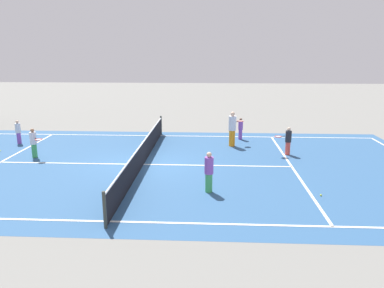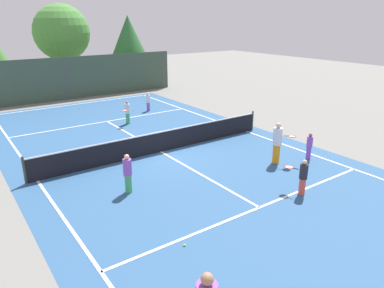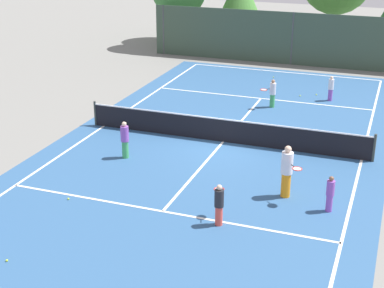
{
  "view_description": "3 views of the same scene",
  "coord_description": "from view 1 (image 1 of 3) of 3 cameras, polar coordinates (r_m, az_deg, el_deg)",
  "views": [
    {
      "loc": [
        -15.21,
        -2.91,
        4.87
      ],
      "look_at": [
        0.56,
        -2.1,
        0.81
      ],
      "focal_mm": 34.53,
      "sensor_mm": 36.0,
      "label": 1
    },
    {
      "loc": [
        -7.85,
        -13.62,
        5.93
      ],
      "look_at": [
        0.65,
        -1.62,
        0.73
      ],
      "focal_mm": 33.38,
      "sensor_mm": 36.0,
      "label": 2
    },
    {
      "loc": [
        6.47,
        -21.35,
        8.73
      ],
      "look_at": [
        -0.16,
        -3.3,
        1.11
      ],
      "focal_mm": 54.62,
      "sensor_mm": 36.0,
      "label": 3
    }
  ],
  "objects": [
    {
      "name": "ground_plane",
      "position": [
        16.23,
        -7.53,
        -3.16
      ],
      "size": [
        80.0,
        80.0,
        0.0
      ],
      "primitive_type": "plane",
      "color": "slate"
    },
    {
      "name": "court_surface",
      "position": [
        16.23,
        -7.53,
        -3.16
      ],
      "size": [
        13.0,
        25.0,
        0.01
      ],
      "color": "#2D5684",
      "rests_on": "ground_plane"
    },
    {
      "name": "tennis_net",
      "position": [
        16.09,
        -7.59,
        -1.43
      ],
      "size": [
        11.9,
        0.1,
        1.1
      ],
      "color": "#333833",
      "rests_on": "ground_plane"
    },
    {
      "name": "player_0",
      "position": [
        21.54,
        -25.25,
        1.72
      ],
      "size": [
        0.27,
        0.27,
        1.26
      ],
      "color": "purple",
      "rests_on": "ground_plane"
    },
    {
      "name": "player_1",
      "position": [
        18.44,
        -23.25,
        0.2
      ],
      "size": [
        0.72,
        0.8,
        1.37
      ],
      "color": "#3FA559",
      "rests_on": "ground_plane"
    },
    {
      "name": "player_2",
      "position": [
        20.61,
        7.51,
        2.39
      ],
      "size": [
        0.26,
        0.26,
        1.2
      ],
      "color": "purple",
      "rests_on": "ground_plane"
    },
    {
      "name": "player_3",
      "position": [
        17.99,
        14.58,
        0.52
      ],
      "size": [
        0.52,
        0.87,
        1.33
      ],
      "color": "#E54C3F",
      "rests_on": "ground_plane"
    },
    {
      "name": "player_5",
      "position": [
        12.86,
        2.63,
        -4.3
      ],
      "size": [
        0.31,
        0.31,
        1.46
      ],
      "color": "#3FA559",
      "rests_on": "ground_plane"
    },
    {
      "name": "player_6",
      "position": [
        19.06,
        6.26,
        2.4
      ],
      "size": [
        0.83,
        0.86,
        1.8
      ],
      "color": "orange",
      "rests_on": "ground_plane"
    },
    {
      "name": "tennis_ball_1",
      "position": [
        14.04,
        -10.75,
        -6.0
      ],
      "size": [
        0.07,
        0.07,
        0.07
      ],
      "primitive_type": "sphere",
      "color": "#CCE533",
      "rests_on": "ground_plane"
    },
    {
      "name": "tennis_ball_3",
      "position": [
        20.48,
        -27.54,
        -0.9
      ],
      "size": [
        0.07,
        0.07,
        0.07
      ],
      "primitive_type": "sphere",
      "color": "#CCE533",
      "rests_on": "ground_plane"
    },
    {
      "name": "tennis_ball_4",
      "position": [
        13.48,
        19.29,
        -7.46
      ],
      "size": [
        0.07,
        0.07,
        0.07
      ],
      "primitive_type": "sphere",
      "color": "#CCE533",
      "rests_on": "ground_plane"
    }
  ]
}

